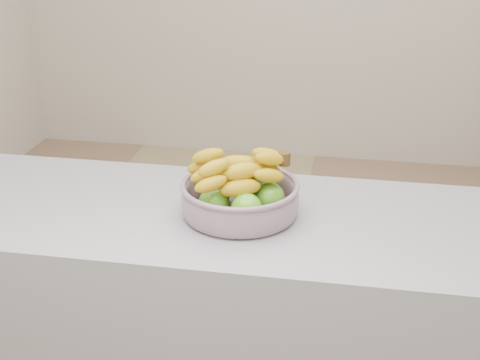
# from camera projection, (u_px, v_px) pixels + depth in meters

# --- Properties ---
(ground) EXTENTS (4.00, 4.00, 0.00)m
(ground) POSITION_uv_depth(u_px,v_px,m) (278.00, 325.00, 2.84)
(ground) COLOR tan
(ground) RESTS_ON ground
(counter) EXTENTS (2.00, 0.60, 0.90)m
(counter) POSITION_uv_depth(u_px,v_px,m) (248.00, 352.00, 1.96)
(counter) COLOR gray
(counter) RESTS_ON ground
(fruit_bowl) EXTENTS (0.31, 0.31, 0.17)m
(fruit_bowl) POSITION_uv_depth(u_px,v_px,m) (240.00, 195.00, 1.76)
(fruit_bowl) COLOR #9CA4BB
(fruit_bowl) RESTS_ON counter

